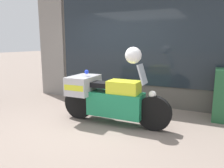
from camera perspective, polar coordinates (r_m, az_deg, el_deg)
The scene contains 5 objects.
ground_plane at distance 4.58m, azimuth -6.08°, elevation -10.30°, with size 60.00×60.00×0.00m, color gray.
shop_building at distance 6.22m, azimuth 0.17°, elevation 11.24°, with size 5.63×0.55×3.37m.
window_display at distance 6.08m, azimuth 6.78°, elevation -0.31°, with size 4.30×0.30×2.03m.
paramedic_motorcycle at distance 4.48m, azimuth -1.47°, elevation -3.28°, with size 2.32×0.77×1.25m.
white_helmet at distance 4.14m, azimuth 5.58°, elevation 7.47°, with size 0.31×0.31×0.31m, color white.
Camera 1 is at (2.24, -3.64, 1.64)m, focal length 35.00 mm.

